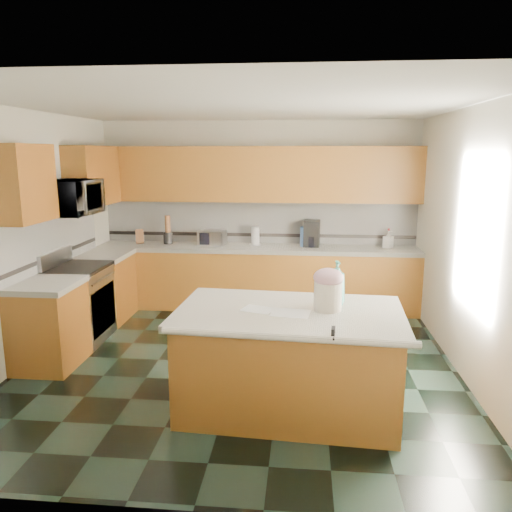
# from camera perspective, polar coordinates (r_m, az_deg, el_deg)

# --- Properties ---
(floor) EXTENTS (4.60, 4.60, 0.00)m
(floor) POSITION_cam_1_polar(r_m,az_deg,el_deg) (5.55, -1.93, -12.12)
(floor) COLOR black
(floor) RESTS_ON ground
(ceiling) EXTENTS (4.60, 4.60, 0.00)m
(ceiling) POSITION_cam_1_polar(r_m,az_deg,el_deg) (5.10, -2.15, 16.87)
(ceiling) COLOR white
(ceiling) RESTS_ON ground
(wall_back) EXTENTS (4.60, 0.04, 2.70)m
(wall_back) POSITION_cam_1_polar(r_m,az_deg,el_deg) (7.43, 0.30, 4.84)
(wall_back) COLOR silver
(wall_back) RESTS_ON ground
(wall_front) EXTENTS (4.60, 0.04, 2.70)m
(wall_front) POSITION_cam_1_polar(r_m,az_deg,el_deg) (2.93, -7.98, -6.13)
(wall_front) COLOR silver
(wall_front) RESTS_ON ground
(wall_left) EXTENTS (0.04, 4.60, 2.70)m
(wall_left) POSITION_cam_1_polar(r_m,az_deg,el_deg) (5.92, -24.92, 1.96)
(wall_left) COLOR silver
(wall_left) RESTS_ON ground
(wall_right) EXTENTS (0.04, 4.60, 2.70)m
(wall_right) POSITION_cam_1_polar(r_m,az_deg,el_deg) (5.37, 23.33, 1.20)
(wall_right) COLOR silver
(wall_right) RESTS_ON ground
(back_base_cab) EXTENTS (4.60, 0.60, 0.86)m
(back_base_cab) POSITION_cam_1_polar(r_m,az_deg,el_deg) (7.29, 0.07, -2.66)
(back_base_cab) COLOR #5A2D0C
(back_base_cab) RESTS_ON ground
(back_countertop) EXTENTS (4.60, 0.64, 0.06)m
(back_countertop) POSITION_cam_1_polar(r_m,az_deg,el_deg) (7.19, 0.07, 0.89)
(back_countertop) COLOR white
(back_countertop) RESTS_ON back_base_cab
(back_upper_cab) EXTENTS (4.60, 0.33, 0.78)m
(back_upper_cab) POSITION_cam_1_polar(r_m,az_deg,el_deg) (7.20, 0.17, 9.33)
(back_upper_cab) COLOR #5A2D0C
(back_upper_cab) RESTS_ON wall_back
(back_backsplash) EXTENTS (4.60, 0.02, 0.63)m
(back_backsplash) POSITION_cam_1_polar(r_m,az_deg,el_deg) (7.42, 0.28, 3.93)
(back_backsplash) COLOR silver
(back_backsplash) RESTS_ON back_countertop
(back_accent_band) EXTENTS (4.60, 0.01, 0.05)m
(back_accent_band) POSITION_cam_1_polar(r_m,az_deg,el_deg) (7.44, 0.27, 2.43)
(back_accent_band) COLOR black
(back_accent_band) RESTS_ON back_countertop
(left_base_cab_rear) EXTENTS (0.60, 0.82, 0.86)m
(left_base_cab_rear) POSITION_cam_1_polar(r_m,az_deg,el_deg) (7.10, -16.83, -3.58)
(left_base_cab_rear) COLOR #5A2D0C
(left_base_cab_rear) RESTS_ON ground
(left_counter_rear) EXTENTS (0.64, 0.82, 0.06)m
(left_counter_rear) POSITION_cam_1_polar(r_m,az_deg,el_deg) (6.99, -17.05, 0.06)
(left_counter_rear) COLOR white
(left_counter_rear) RESTS_ON left_base_cab_rear
(left_base_cab_front) EXTENTS (0.60, 0.72, 0.86)m
(left_base_cab_front) POSITION_cam_1_polar(r_m,az_deg,el_deg) (5.77, -22.56, -7.49)
(left_base_cab_front) COLOR #5A2D0C
(left_base_cab_front) RESTS_ON ground
(left_counter_front) EXTENTS (0.64, 0.72, 0.06)m
(left_counter_front) POSITION_cam_1_polar(r_m,az_deg,el_deg) (5.65, -22.92, -3.07)
(left_counter_front) COLOR white
(left_counter_front) RESTS_ON left_base_cab_front
(left_backsplash) EXTENTS (0.02, 2.30, 0.63)m
(left_backsplash) POSITION_cam_1_polar(r_m,az_deg,el_deg) (6.39, -22.13, 1.80)
(left_backsplash) COLOR silver
(left_backsplash) RESTS_ON wall_left
(left_accent_band) EXTENTS (0.01, 2.30, 0.05)m
(left_accent_band) POSITION_cam_1_polar(r_m,az_deg,el_deg) (6.43, -21.95, 0.08)
(left_accent_band) COLOR black
(left_accent_band) RESTS_ON wall_left
(left_upper_cab_rear) EXTENTS (0.33, 1.09, 0.78)m
(left_upper_cab_rear) POSITION_cam_1_polar(r_m,az_deg,el_deg) (7.04, -18.17, 8.70)
(left_upper_cab_rear) COLOR #5A2D0C
(left_upper_cab_rear) RESTS_ON wall_left
(left_upper_cab_front) EXTENTS (0.33, 0.72, 0.78)m
(left_upper_cab_front) POSITION_cam_1_polar(r_m,az_deg,el_deg) (5.56, -25.03, 7.52)
(left_upper_cab_front) COLOR #5A2D0C
(left_upper_cab_front) RESTS_ON wall_left
(range_body) EXTENTS (0.60, 0.76, 0.88)m
(range_body) POSITION_cam_1_polar(r_m,az_deg,el_deg) (6.40, -19.49, -5.32)
(range_body) COLOR #B7B7BC
(range_body) RESTS_ON ground
(range_oven_door) EXTENTS (0.02, 0.68, 0.55)m
(range_oven_door) POSITION_cam_1_polar(r_m,az_deg,el_deg) (6.30, -17.06, -5.82)
(range_oven_door) COLOR black
(range_oven_door) RESTS_ON range_body
(range_cooktop) EXTENTS (0.62, 0.78, 0.04)m
(range_cooktop) POSITION_cam_1_polar(r_m,az_deg,el_deg) (6.29, -19.77, -1.31)
(range_cooktop) COLOR black
(range_cooktop) RESTS_ON range_body
(range_handle) EXTENTS (0.02, 0.66, 0.02)m
(range_handle) POSITION_cam_1_polar(r_m,az_deg,el_deg) (6.18, -17.01, -2.47)
(range_handle) COLOR #B7B7BC
(range_handle) RESTS_ON range_body
(range_backguard) EXTENTS (0.06, 0.76, 0.18)m
(range_backguard) POSITION_cam_1_polar(r_m,az_deg,el_deg) (6.38, -21.96, -0.19)
(range_backguard) COLOR #B7B7BC
(range_backguard) RESTS_ON range_body
(microwave) EXTENTS (0.50, 0.73, 0.41)m
(microwave) POSITION_cam_1_polar(r_m,az_deg,el_deg) (6.16, -20.31, 6.26)
(microwave) COLOR #B7B7BC
(microwave) RESTS_ON wall_left
(island_base) EXTENTS (1.90, 1.16, 0.86)m
(island_base) POSITION_cam_1_polar(r_m,az_deg,el_deg) (4.48, 3.74, -12.14)
(island_base) COLOR #5A2D0C
(island_base) RESTS_ON ground
(island_top) EXTENTS (2.00, 1.27, 0.06)m
(island_top) POSITION_cam_1_polar(r_m,az_deg,el_deg) (4.32, 3.82, -6.55)
(island_top) COLOR white
(island_top) RESTS_ON island_base
(island_bullnose) EXTENTS (1.94, 0.18, 0.06)m
(island_bullnose) POSITION_cam_1_polar(r_m,az_deg,el_deg) (3.78, 3.55, -9.27)
(island_bullnose) COLOR white
(island_bullnose) RESTS_ON island_base
(treat_jar) EXTENTS (0.26, 0.26, 0.25)m
(treat_jar) POSITION_cam_1_polar(r_m,az_deg,el_deg) (4.31, 8.21, -4.54)
(treat_jar) COLOR beige
(treat_jar) RESTS_ON island_top
(treat_jar_lid) EXTENTS (0.26, 0.26, 0.16)m
(treat_jar_lid) POSITION_cam_1_polar(r_m,az_deg,el_deg) (4.27, 8.27, -2.45)
(treat_jar_lid) COLOR #DD9EB0
(treat_jar_lid) RESTS_ON treat_jar
(treat_jar_knob) EXTENTS (0.08, 0.03, 0.03)m
(treat_jar_knob) POSITION_cam_1_polar(r_m,az_deg,el_deg) (4.26, 8.29, -1.76)
(treat_jar_knob) COLOR tan
(treat_jar_knob) RESTS_ON treat_jar_lid
(treat_jar_knob_end_l) EXTENTS (0.05, 0.05, 0.05)m
(treat_jar_knob_end_l) POSITION_cam_1_polar(r_m,az_deg,el_deg) (4.25, 7.71, -1.75)
(treat_jar_knob_end_l) COLOR tan
(treat_jar_knob_end_l) RESTS_ON treat_jar_lid
(treat_jar_knob_end_r) EXTENTS (0.05, 0.05, 0.05)m
(treat_jar_knob_end_r) POSITION_cam_1_polar(r_m,az_deg,el_deg) (4.26, 8.86, -1.77)
(treat_jar_knob_end_r) COLOR tan
(treat_jar_knob_end_r) RESTS_ON treat_jar_lid
(soap_bottle_island) EXTENTS (0.18, 0.18, 0.39)m
(soap_bottle_island) POSITION_cam_1_polar(r_m,az_deg,el_deg) (4.46, 9.22, -3.06)
(soap_bottle_island) COLOR teal
(soap_bottle_island) RESTS_ON island_top
(paper_sheet_a) EXTENTS (0.35, 0.28, 0.00)m
(paper_sheet_a) POSITION_cam_1_polar(r_m,az_deg,el_deg) (4.23, 3.97, -6.52)
(paper_sheet_a) COLOR white
(paper_sheet_a) RESTS_ON island_top
(paper_sheet_b) EXTENTS (0.32, 0.28, 0.00)m
(paper_sheet_b) POSITION_cam_1_polar(r_m,az_deg,el_deg) (4.31, 0.22, -6.11)
(paper_sheet_b) COLOR white
(paper_sheet_b) RESTS_ON island_top
(clamp_body) EXTENTS (0.04, 0.09, 0.08)m
(clamp_body) POSITION_cam_1_polar(r_m,az_deg,el_deg) (3.79, 8.80, -8.69)
(clamp_body) COLOR black
(clamp_body) RESTS_ON island_top
(clamp_handle) EXTENTS (0.01, 0.06, 0.01)m
(clamp_handle) POSITION_cam_1_polar(r_m,az_deg,el_deg) (3.74, 8.84, -9.27)
(clamp_handle) COLOR black
(clamp_handle) RESTS_ON island_top
(knife_block) EXTENTS (0.16, 0.18, 0.23)m
(knife_block) POSITION_cam_1_polar(r_m,az_deg,el_deg) (7.58, -13.16, 2.17)
(knife_block) COLOR #472814
(knife_block) RESTS_ON back_countertop
(utensil_crock) EXTENTS (0.14, 0.14, 0.17)m
(utensil_crock) POSITION_cam_1_polar(r_m,az_deg,el_deg) (7.49, -10.02, 2.04)
(utensil_crock) COLOR black
(utensil_crock) RESTS_ON back_countertop
(utensil_bundle) EXTENTS (0.08, 0.08, 0.25)m
(utensil_bundle) POSITION_cam_1_polar(r_m,az_deg,el_deg) (7.46, -10.07, 3.63)
(utensil_bundle) COLOR #472814
(utensil_bundle) RESTS_ON utensil_crock
(toaster_oven) EXTENTS (0.42, 0.33, 0.21)m
(toaster_oven) POSITION_cam_1_polar(r_m,az_deg,el_deg) (7.31, -5.03, 2.11)
(toaster_oven) COLOR #B7B7BC
(toaster_oven) RESTS_ON back_countertop
(toaster_oven_door) EXTENTS (0.33, 0.01, 0.17)m
(toaster_oven_door) POSITION_cam_1_polar(r_m,az_deg,el_deg) (7.19, -5.20, 1.95)
(toaster_oven_door) COLOR black
(toaster_oven_door) RESTS_ON toaster_oven
(paper_towel) EXTENTS (0.12, 0.12, 0.27)m
(paper_towel) POSITION_cam_1_polar(r_m,az_deg,el_deg) (7.26, -0.08, 2.31)
(paper_towel) COLOR white
(paper_towel) RESTS_ON back_countertop
(paper_towel_base) EXTENTS (0.18, 0.18, 0.01)m
(paper_towel_base) POSITION_cam_1_polar(r_m,az_deg,el_deg) (7.28, -0.08, 1.33)
(paper_towel_base) COLOR #B7B7BC
(paper_towel_base) RESTS_ON back_countertop
(water_jug) EXTENTS (0.17, 0.17, 0.28)m
(water_jug) POSITION_cam_1_polar(r_m,az_deg,el_deg) (7.19, 5.73, 2.21)
(water_jug) COLOR #5585C7
(water_jug) RESTS_ON back_countertop
(water_jug_neck) EXTENTS (0.08, 0.08, 0.04)m
(water_jug_neck) POSITION_cam_1_polar(r_m,az_deg,el_deg) (7.16, 5.76, 3.48)
(water_jug_neck) COLOR #5585C7
(water_jug_neck) RESTS_ON water_jug
(coffee_maker) EXTENTS (0.24, 0.26, 0.38)m
(coffee_maker) POSITION_cam_1_polar(r_m,az_deg,el_deg) (7.20, 6.38, 2.60)
(coffee_maker) COLOR black
(coffee_maker) RESTS_ON back_countertop
(coffee_carafe) EXTENTS (0.15, 0.15, 0.15)m
(coffee_carafe) POSITION_cam_1_polar(r_m,az_deg,el_deg) (7.17, 6.37, 1.65)
(coffee_carafe) COLOR black
(coffee_carafe) RESTS_ON back_countertop
(soap_bottle_back) EXTENTS (0.16, 0.16, 0.25)m
(soap_bottle_back) POSITION_cam_1_polar(r_m,az_deg,el_deg) (7.28, 14.88, 1.86)
(soap_bottle_back) COLOR white
(soap_bottle_back) RESTS_ON back_countertop
(soap_back_cap) EXTENTS (0.02, 0.02, 0.03)m
(soap_back_cap) POSITION_cam_1_polar(r_m,az_deg,el_deg) (7.26, 14.94, 2.94)
(soap_back_cap) COLOR red
(soap_back_cap) RESTS_ON soap_bottle_back
(window_light_proxy) EXTENTS (0.02, 1.40, 1.10)m
(window_light_proxy) POSITION_cam_1_polar(r_m,az_deg,el_deg) (5.15, 23.82, 2.44)
(window_light_proxy) COLOR white
(window_light_proxy) RESTS_ON wall_right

